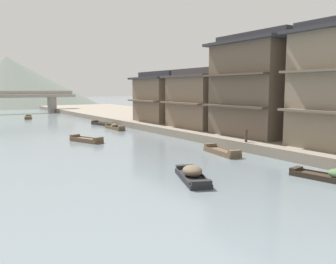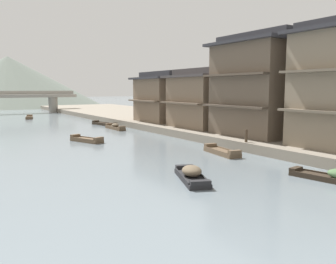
{
  "view_description": "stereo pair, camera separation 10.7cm",
  "coord_description": "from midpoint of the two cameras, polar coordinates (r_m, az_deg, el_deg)",
  "views": [
    {
      "loc": [
        -11.57,
        -2.78,
        4.79
      ],
      "look_at": [
        2.33,
        19.1,
        1.58
      ],
      "focal_mm": 37.54,
      "sensor_mm": 36.0,
      "label": 1
    },
    {
      "loc": [
        -11.48,
        -2.84,
        4.79
      ],
      "look_at": [
        2.33,
        19.1,
        1.58
      ],
      "focal_mm": 37.54,
      "sensor_mm": 36.0,
      "label": 2
    }
  ],
  "objects": [
    {
      "name": "boat_moored_second",
      "position": [
        61.11,
        -21.79,
        2.21
      ],
      "size": [
        1.9,
        4.4,
        0.47
      ],
      "color": "brown",
      "rests_on": "ground"
    },
    {
      "name": "boat_moored_nearest",
      "position": [
        32.62,
        -13.21,
        -1.24
      ],
      "size": [
        2.17,
        3.68,
        0.56
      ],
      "color": "brown",
      "rests_on": "ground"
    },
    {
      "name": "boat_midriver_drifting",
      "position": [
        46.95,
        -10.46,
        1.29
      ],
      "size": [
        1.87,
        4.76,
        0.5
      ],
      "color": "#33281E",
      "rests_on": "ground"
    },
    {
      "name": "boat_moored_far",
      "position": [
        42.08,
        -8.73,
        0.79
      ],
      "size": [
        0.87,
        4.15,
        0.72
      ],
      "color": "brown",
      "rests_on": "ground"
    },
    {
      "name": "boat_moored_third",
      "position": [
        18.59,
        3.8,
        -6.94
      ],
      "size": [
        2.46,
        3.9,
        0.79
      ],
      "color": "#232326",
      "rests_on": "ground"
    },
    {
      "name": "riverbank_right",
      "position": [
        43.27,
        7.86,
        1.12
      ],
      "size": [
        18.0,
        110.0,
        0.73
      ],
      "primitive_type": "cube",
      "color": "gray",
      "rests_on": "ground"
    },
    {
      "name": "house_waterfront_tall",
      "position": [
        31.8,
        14.52,
        7.26
      ],
      "size": [
        6.74,
        8.01,
        8.74
      ],
      "color": "brown",
      "rests_on": "riverbank_right"
    },
    {
      "name": "house_waterfront_narrow",
      "position": [
        37.46,
        5.73,
        5.4
      ],
      "size": [
        6.59,
        7.55,
        6.14
      ],
      "color": "#75604C",
      "rests_on": "riverbank_right"
    },
    {
      "name": "boat_upstream_distant",
      "position": [
        26.09,
        8.61,
        -3.17
      ],
      "size": [
        1.59,
        3.77,
        0.56
      ],
      "color": "brown",
      "rests_on": "ground"
    },
    {
      "name": "mooring_post_dock_mid",
      "position": [
        27.4,
        12.45,
        -0.59
      ],
      "size": [
        0.2,
        0.2,
        0.98
      ],
      "primitive_type": "cylinder",
      "color": "#473828",
      "rests_on": "riverbank_right"
    },
    {
      "name": "stone_bridge",
      "position": [
        73.81,
        -23.53,
        4.92
      ],
      "size": [
        22.61,
        2.4,
        4.37
      ],
      "color": "gray",
      "rests_on": "ground"
    },
    {
      "name": "house_waterfront_far",
      "position": [
        44.03,
        -0.76,
        5.68
      ],
      "size": [
        6.57,
        7.46,
        6.14
      ],
      "color": "#75604C",
      "rests_on": "riverbank_right"
    },
    {
      "name": "hill_far_centre",
      "position": [
        112.51,
        -24.68,
        7.56
      ],
      "size": [
        52.38,
        52.38,
        14.05
      ],
      "primitive_type": "cone",
      "color": "slate",
      "rests_on": "ground"
    }
  ]
}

